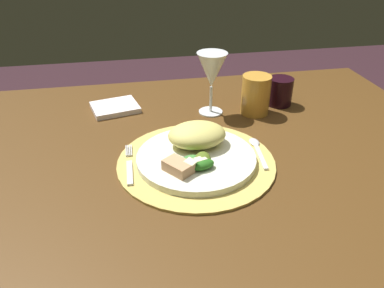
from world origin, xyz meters
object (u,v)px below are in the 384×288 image
Objects in this scene: dining_table at (203,196)px; wine_glass at (212,72)px; spoon at (257,148)px; fork at (129,166)px; napkin at (115,107)px; dark_tumbler at (280,91)px; dinner_plate at (196,158)px; amber_tumbler at (256,95)px.

wine_glass is at bearing 72.30° from dining_table.
spoon reaches higher than dining_table.
dining_table is 9.63× the size of spoon.
fork is 0.31m from napkin.
spoon is 0.28m from dark_tumbler.
dark_tumbler is at bearing 41.51° from dinner_plate.
dining_table is 8.24× the size of fork.
napkin reaches higher than dining_table.
wine_glass is (0.06, 0.19, 0.25)m from dining_table.
dinner_plate is at bearing -60.95° from napkin.
fork is 0.91× the size of wine_glass.
fork reaches higher than dining_table.
fork is at bearing -164.56° from dining_table.
dinner_plate is at bearing -118.10° from dining_table.
dark_tumbler reaches higher than dining_table.
amber_tumbler is at bearing -13.25° from napkin.
dinner_plate reaches higher than fork.
spoon reaches higher than fork.
dinner_plate is 0.31m from amber_tumbler.
fork is (-0.15, 0.00, -0.00)m from dinner_plate.
amber_tumbler is at bearing 31.63° from fork.
dinner_plate is (-0.03, -0.05, 0.15)m from dining_table.
fork is 0.35m from wine_glass.
spoon is at bearing -41.98° from napkin.
spoon is at bearing 8.63° from dinner_plate.
fork is 0.51m from dark_tumbler.
spoon is at bearing -121.72° from dark_tumbler.
amber_tumbler reaches higher than dining_table.
amber_tumbler is 0.10m from dark_tumbler.
fork is at bearing -149.65° from dark_tumbler.
fork is at bearing -84.94° from napkin.
dining_table is 10.26× the size of napkin.
dining_table is at bearing 61.90° from dinner_plate.
fork is 1.17× the size of spoon.
dinner_plate is 0.39m from dark_tumbler.
dinner_plate is 0.28m from wine_glass.
wine_glass is 0.14m from amber_tumbler.
fork is at bearing 178.63° from dinner_plate.
amber_tumbler is at bearing 46.76° from dinner_plate.
spoon is 1.07× the size of napkin.
spoon is at bearing -13.41° from dining_table.
dark_tumbler is at bearing 30.35° from fork.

